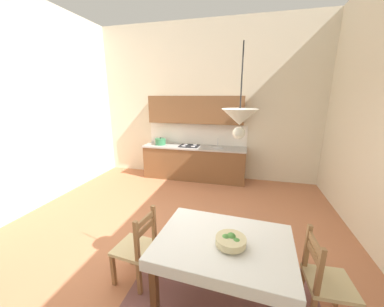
# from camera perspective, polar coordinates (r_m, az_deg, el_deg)

# --- Properties ---
(ground_plane) EXTENTS (6.40, 6.60, 0.10)m
(ground_plane) POSITION_cam_1_polar(r_m,az_deg,el_deg) (3.76, -6.17, -21.90)
(ground_plane) COLOR #B7704C
(wall_back) EXTENTS (6.40, 0.12, 4.02)m
(wall_back) POSITION_cam_1_polar(r_m,az_deg,el_deg) (5.98, 3.69, 12.98)
(wall_back) COLOR beige
(wall_back) RESTS_ON ground_plane
(area_rug) EXTENTS (2.10, 1.60, 0.01)m
(area_rug) POSITION_cam_1_polar(r_m,az_deg,el_deg) (2.88, 7.31, -34.85)
(area_rug) COLOR brown
(area_rug) RESTS_ON ground_plane
(kitchen_cabinetry) EXTENTS (2.74, 0.63, 2.20)m
(kitchen_cabinetry) POSITION_cam_1_polar(r_m,az_deg,el_deg) (5.86, 0.61, 1.54)
(kitchen_cabinetry) COLOR brown
(kitchen_cabinetry) RESTS_ON ground_plane
(dining_table) EXTENTS (1.44, 1.10, 0.75)m
(dining_table) POSITION_cam_1_polar(r_m,az_deg,el_deg) (2.51, 8.13, -23.77)
(dining_table) COLOR brown
(dining_table) RESTS_ON ground_plane
(dining_chair_window_side) EXTENTS (0.44, 0.44, 0.93)m
(dining_chair_window_side) POSITION_cam_1_polar(r_m,az_deg,el_deg) (2.79, 31.33, -26.58)
(dining_chair_window_side) COLOR #D1BC89
(dining_chair_window_side) RESTS_ON ground_plane
(dining_chair_tv_side) EXTENTS (0.46, 0.46, 0.93)m
(dining_chair_tv_side) POSITION_cam_1_polar(r_m,az_deg,el_deg) (2.91, -14.17, -22.69)
(dining_chair_tv_side) COLOR #D1BC89
(dining_chair_tv_side) RESTS_ON ground_plane
(fruit_bowl) EXTENTS (0.30, 0.30, 0.12)m
(fruit_bowl) POSITION_cam_1_polar(r_m,az_deg,el_deg) (2.35, 10.07, -21.47)
(fruit_bowl) COLOR beige
(fruit_bowl) RESTS_ON dining_table
(pendant_lamp) EXTENTS (0.32, 0.32, 0.80)m
(pendant_lamp) POSITION_cam_1_polar(r_m,az_deg,el_deg) (1.98, 12.31, 8.99)
(pendant_lamp) COLOR black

